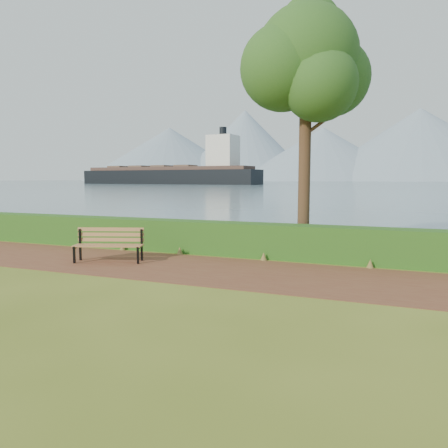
% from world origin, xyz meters
% --- Properties ---
extents(ground, '(140.00, 140.00, 0.00)m').
position_xyz_m(ground, '(0.00, 0.00, 0.00)').
color(ground, '#54611B').
rests_on(ground, ground).
extents(path, '(40.00, 3.40, 0.01)m').
position_xyz_m(path, '(0.00, 0.30, 0.01)').
color(path, brown).
rests_on(path, ground).
extents(hedge, '(32.00, 0.85, 1.00)m').
position_xyz_m(hedge, '(0.00, 2.60, 0.50)').
color(hedge, '#1E4915').
rests_on(hedge, ground).
extents(water, '(700.00, 510.00, 0.00)m').
position_xyz_m(water, '(0.00, 260.00, 0.01)').
color(water, '#435E6D').
rests_on(water, ground).
extents(mountains, '(585.00, 190.00, 70.00)m').
position_xyz_m(mountains, '(-9.17, 406.05, 27.70)').
color(mountains, gray).
rests_on(mountains, ground).
extents(bench, '(1.97, 1.15, 0.95)m').
position_xyz_m(bench, '(-2.40, 0.28, 0.55)').
color(bench, black).
rests_on(bench, ground).
extents(tree, '(3.65, 3.38, 7.67)m').
position_xyz_m(tree, '(2.45, 3.35, 5.70)').
color(tree, '#322214').
rests_on(tree, ground).
extents(cargo_ship, '(77.48, 18.19, 23.30)m').
position_xyz_m(cargo_ship, '(-77.66, 143.73, 3.47)').
color(cargo_ship, black).
rests_on(cargo_ship, ground).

